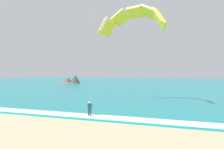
# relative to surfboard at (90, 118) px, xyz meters

# --- Properties ---
(sea) EXTENTS (200.00, 120.00, 0.20)m
(sea) POSITION_rel_surfboard_xyz_m (4.47, 58.84, 0.07)
(sea) COLOR teal
(sea) RESTS_ON ground
(surf_foam) EXTENTS (200.00, 1.87, 0.04)m
(surf_foam) POSITION_rel_surfboard_xyz_m (4.47, -0.16, 0.19)
(surf_foam) COLOR white
(surf_foam) RESTS_ON sea
(surfboard) EXTENTS (0.69, 1.46, 0.09)m
(surfboard) POSITION_rel_surfboard_xyz_m (0.00, 0.00, 0.00)
(surfboard) COLOR yellow
(surfboard) RESTS_ON ground
(kitesurfer) EXTENTS (0.58, 0.58, 1.69)m
(kitesurfer) POSITION_rel_surfboard_xyz_m (-0.00, 0.02, 0.91)
(kitesurfer) COLOR #143347
(kitesurfer) RESTS_ON ground
(kite_primary) EXTENTS (9.65, 9.39, 11.89)m
(kite_primary) POSITION_rel_surfboard_xyz_m (2.59, 7.69, 11.56)
(kite_primary) COLOR yellow
(headland_left) EXTENTS (8.73, 7.91, 3.27)m
(headland_left) POSITION_rel_surfboard_xyz_m (-31.64, 50.17, 1.07)
(headland_left) COLOR #665B51
(headland_left) RESTS_ON ground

